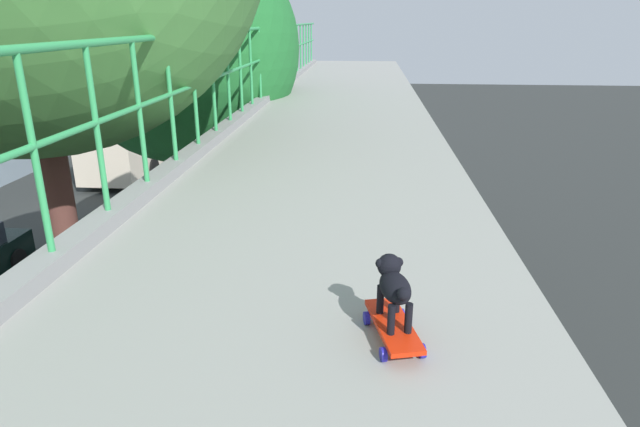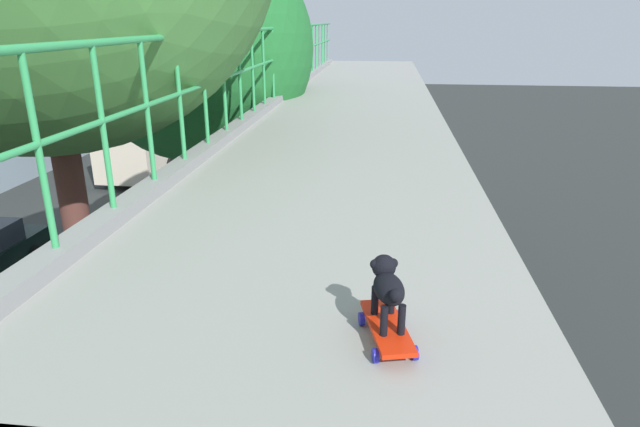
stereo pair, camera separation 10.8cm
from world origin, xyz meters
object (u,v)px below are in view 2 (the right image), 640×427
(city_bus, at_px, (166,124))
(small_dog, at_px, (388,285))
(car_white_fifth, at_px, (28,326))
(toy_skateboard, at_px, (387,328))
(car_grey_seventh, at_px, (154,226))

(city_bus, height_order, small_dog, small_dog)
(car_white_fifth, xyz_separation_m, toy_skateboard, (7.25, -6.73, 4.62))
(small_dog, bearing_deg, toy_skateboard, -80.09)
(car_grey_seventh, distance_m, city_bus, 10.91)
(car_white_fifth, distance_m, city_bus, 16.68)
(car_grey_seventh, distance_m, toy_skateboard, 15.33)
(small_dog, bearing_deg, car_white_fifth, 137.24)
(small_dog, bearing_deg, car_grey_seventh, 118.97)
(car_white_fifth, height_order, city_bus, city_bus)
(toy_skateboard, bearing_deg, city_bus, 114.78)
(car_grey_seventh, bearing_deg, car_white_fifth, -91.75)
(car_white_fifth, relative_size, toy_skateboard, 8.60)
(car_white_fifth, height_order, small_dog, small_dog)
(car_grey_seventh, relative_size, city_bus, 0.43)
(small_dog, bearing_deg, city_bus, 114.81)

